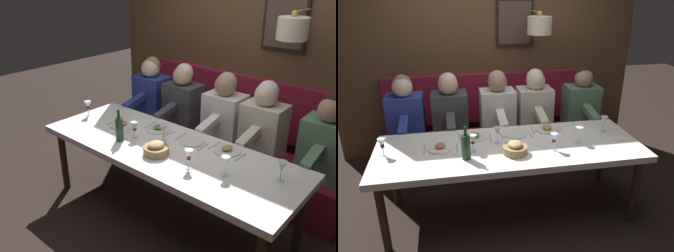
{
  "view_description": "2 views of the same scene",
  "coord_description": "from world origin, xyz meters",
  "views": [
    {
      "loc": [
        -2.14,
        -1.87,
        2.2
      ],
      "look_at": [
        0.05,
        0.03,
        0.92
      ],
      "focal_mm": 38.42,
      "sensor_mm": 36.0,
      "label": 1
    },
    {
      "loc": [
        -2.65,
        0.54,
        2.09
      ],
      "look_at": [
        0.05,
        0.03,
        0.92
      ],
      "focal_mm": 34.61,
      "sensor_mm": 36.0,
      "label": 2
    }
  ],
  "objects": [
    {
      "name": "ground_plane",
      "position": [
        0.0,
        0.0,
        0.0
      ],
      "size": [
        12.0,
        12.0,
        0.0
      ],
      "primitive_type": "plane",
      "color": "black"
    },
    {
      "name": "dining_table",
      "position": [
        0.0,
        0.0,
        0.68
      ],
      "size": [
        0.9,
        2.47,
        0.74
      ],
      "color": "white",
      "rests_on": "ground_plane"
    },
    {
      "name": "banquette_bench",
      "position": [
        0.89,
        0.0,
        0.23
      ],
      "size": [
        0.52,
        2.67,
        0.45
      ],
      "primitive_type": "cube",
      "color": "maroon",
      "rests_on": "ground_plane"
    },
    {
      "name": "back_wall_panel",
      "position": [
        1.46,
        -0.01,
        1.37
      ],
      "size": [
        0.59,
        3.87,
        2.9
      ],
      "color": "brown",
      "rests_on": "ground_plane"
    },
    {
      "name": "diner_nearest",
      "position": [
        0.88,
        -1.07,
        0.82
      ],
      "size": [
        0.6,
        0.4,
        0.79
      ],
      "color": "#567A5B",
      "rests_on": "banquette_bench"
    },
    {
      "name": "diner_near",
      "position": [
        0.88,
        -0.48,
        0.82
      ],
      "size": [
        0.6,
        0.4,
        0.79
      ],
      "color": "beige",
      "rests_on": "banquette_bench"
    },
    {
      "name": "diner_middle",
      "position": [
        0.88,
        -0.03,
        0.82
      ],
      "size": [
        0.6,
        0.4,
        0.79
      ],
      "color": "white",
      "rests_on": "banquette_bench"
    },
    {
      "name": "diner_far",
      "position": [
        0.88,
        0.52,
        0.82
      ],
      "size": [
        0.6,
        0.4,
        0.79
      ],
      "color": "#3D3D42",
      "rests_on": "banquette_bench"
    },
    {
      "name": "diner_farthest",
      "position": [
        0.88,
        1.01,
        0.82
      ],
      "size": [
        0.6,
        0.4,
        0.79
      ],
      "color": "#283893",
      "rests_on": "banquette_bench"
    },
    {
      "name": "place_setting_0",
      "position": [
        0.23,
        -0.1,
        0.75
      ],
      "size": [
        0.24,
        0.32,
        0.01
      ],
      "color": "white",
      "rests_on": "dining_table"
    },
    {
      "name": "place_setting_1",
      "position": [
        0.28,
        -0.45,
        0.75
      ],
      "size": [
        0.24,
        0.31,
        0.05
      ],
      "color": "silver",
      "rests_on": "dining_table"
    },
    {
      "name": "place_setting_2",
      "position": [
        0.05,
        0.63,
        0.75
      ],
      "size": [
        0.24,
        0.31,
        0.05
      ],
      "color": "white",
      "rests_on": "dining_table"
    },
    {
      "name": "place_setting_3",
      "position": [
        0.23,
        0.3,
        0.75
      ],
      "size": [
        0.24,
        0.32,
        0.05
      ],
      "color": "silver",
      "rests_on": "dining_table"
    },
    {
      "name": "wine_glass_0",
      "position": [
        -0.05,
        0.35,
        0.86
      ],
      "size": [
        0.07,
        0.07,
        0.16
      ],
      "color": "silver",
      "rests_on": "dining_table"
    },
    {
      "name": "wine_glass_1",
      "position": [
        0.14,
        -1.0,
        0.86
      ],
      "size": [
        0.07,
        0.07,
        0.16
      ],
      "color": "silver",
      "rests_on": "dining_table"
    },
    {
      "name": "wine_glass_2",
      "position": [
        -0.16,
        -0.37,
        0.86
      ],
      "size": [
        0.07,
        0.07,
        0.16
      ],
      "color": "silver",
      "rests_on": "dining_table"
    },
    {
      "name": "wine_glass_3",
      "position": [
        0.01,
        1.12,
        0.86
      ],
      "size": [
        0.07,
        0.07,
        0.16
      ],
      "color": "silver",
      "rests_on": "dining_table"
    },
    {
      "name": "wine_glass_4",
      "position": [
        0.07,
        0.1,
        0.86
      ],
      "size": [
        0.07,
        0.07,
        0.16
      ],
      "color": "silver",
      "rests_on": "dining_table"
    },
    {
      "name": "wine_glass_5",
      "position": [
        -0.07,
        -0.65,
        0.86
      ],
      "size": [
        0.07,
        0.07,
        0.16
      ],
      "color": "silver",
      "rests_on": "dining_table"
    },
    {
      "name": "wine_bottle",
      "position": [
        -0.18,
        0.41,
        0.86
      ],
      "size": [
        0.08,
        0.08,
        0.3
      ],
      "color": "#19381E",
      "rests_on": "dining_table"
    },
    {
      "name": "bread_bowl",
      "position": [
        -0.15,
        -0.02,
        0.79
      ],
      "size": [
        0.22,
        0.22,
        0.12
      ],
      "color": "#9E7F56",
      "rests_on": "dining_table"
    }
  ]
}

